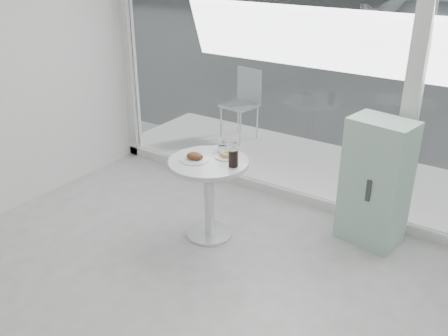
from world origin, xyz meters
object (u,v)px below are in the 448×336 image
Objects in this scene: main_table at (209,183)px; car_white at (437,19)px; plate_donut at (227,155)px; water_tumbler_b at (233,149)px; water_tumbler_a at (222,147)px; patio_chair at (243,99)px; cola_glass at (233,158)px; mint_cabinet at (376,183)px; plate_fritter at (195,158)px.

main_table is 10.87m from car_white.
plate_donut is (0.54, -10.70, 0.11)m from car_white.
water_tumbler_a is at bearing -168.01° from water_tumbler_b.
water_tumbler_a is (1.03, -2.05, 0.24)m from patio_chair.
patio_chair reaches higher than cola_glass.
car_white reaches higher than cola_glass.
patio_chair is 2.30m from water_tumbler_a.
mint_cabinet is 2.75m from patio_chair.
main_table is at bearing 162.42° from car_white.
plate_donut is at bearing 162.95° from car_white.
water_tumbler_a is at bearing 141.61° from cola_glass.
plate_donut is 1.64× the size of water_tumbler_a.
car_white is 15.96× the size of plate_fritter.
main_table is 0.66× the size of mint_cabinet.
water_tumbler_b is at bearing 55.49° from plate_fritter.
water_tumbler_b is at bearing 65.79° from main_table.
water_tumbler_a is at bearing 145.07° from plate_donut.
plate_fritter is at bearing -167.25° from cola_glass.
patio_chair is (-2.31, 1.50, 0.00)m from mint_cabinet.
cola_glass is (0.16, -0.14, 0.06)m from plate_donut.
car_white is 24.79× the size of cola_glass.
water_tumbler_b reaches higher than plate_donut.
car_white is at bearing 93.03° from water_tumbler_b.
patio_chair is 8.74× the size of water_tumbler_b.
patio_chair is 4.54× the size of plate_donut.
mint_cabinet is 1.23× the size of patio_chair.
car_white is at bearing 92.39° from main_table.
main_table is 0.81× the size of patio_chair.
mint_cabinet is 1.30m from cola_glass.
mint_cabinet is at bearing 31.04° from plate_fritter.
patio_chair is at bearing 119.32° from water_tumbler_b.
cola_glass is (0.14, -0.22, 0.03)m from water_tumbler_b.
patio_chair reaches higher than plate_fritter.
water_tumbler_b is (0.11, 0.02, -0.01)m from water_tumbler_a.
main_table is 1.49m from mint_cabinet.
water_tumbler_a is at bearing 90.59° from main_table.
car_white reaches higher than water_tumbler_b.
mint_cabinet is at bearing 169.77° from car_white.
plate_fritter is 1.96× the size of water_tumbler_a.
cola_glass is at bearing -38.39° from water_tumbler_a.
patio_chair reaches higher than main_table.
water_tumbler_b is (0.56, -10.61, 0.14)m from car_white.
car_white is 10.72m from plate_donut.
mint_cabinet is 4.69× the size of plate_fritter.
car_white is 10.65m from water_tumbler_a.
water_tumbler_b is 0.27m from cola_glass.
cola_glass reaches higher than main_table.
plate_fritter is (-0.10, -0.06, 0.25)m from main_table.
water_tumbler_a is at bearing 162.46° from car_white.
main_table is 0.30m from plate_donut.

